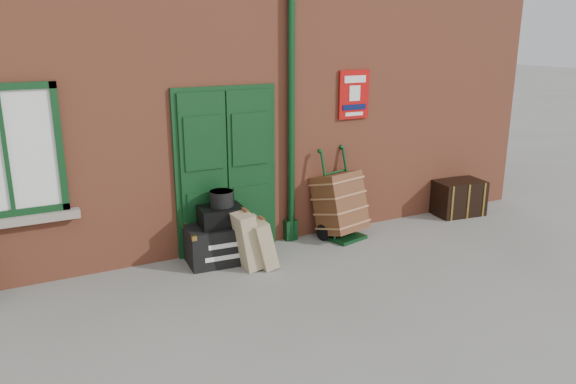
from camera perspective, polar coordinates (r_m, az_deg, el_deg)
ground at (r=6.78m, az=0.99°, el=-9.60°), size 80.00×80.00×0.00m
station_building at (r=9.37m, az=-9.27°, el=11.10°), size 10.30×4.30×4.36m
houdini_trunk at (r=7.46m, az=-6.37°, el=-5.13°), size 1.04×0.62×0.50m
strongbox at (r=7.32m, az=-6.83°, el=-2.44°), size 0.58×0.44×0.25m
hatbox at (r=7.29m, az=-6.75°, el=-0.66°), size 0.32×0.32×0.20m
suitcase_back at (r=7.22m, az=-4.48°, el=-4.75°), size 0.33×0.53×0.75m
suitcase_front at (r=7.22m, az=-2.84°, el=-5.16°), size 0.34×0.48×0.65m
porter_trolley at (r=8.23m, az=5.30°, el=-1.24°), size 0.77×0.80×1.29m
dark_trunk at (r=9.69m, az=16.91°, el=-0.54°), size 0.85×0.60×0.57m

